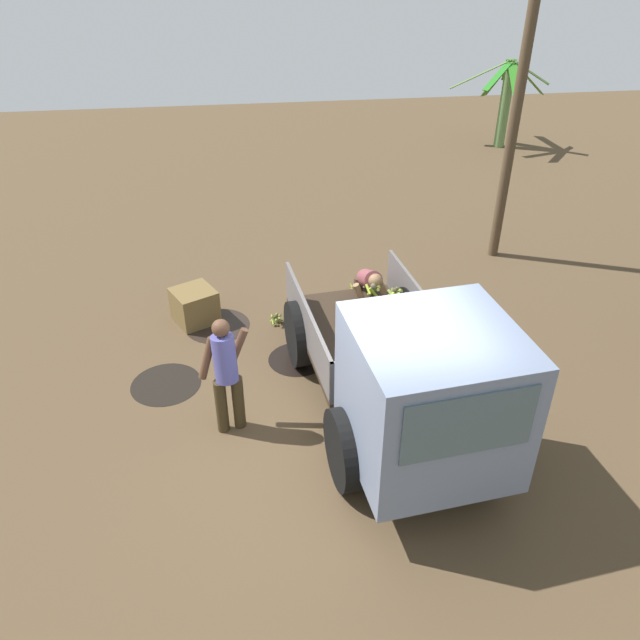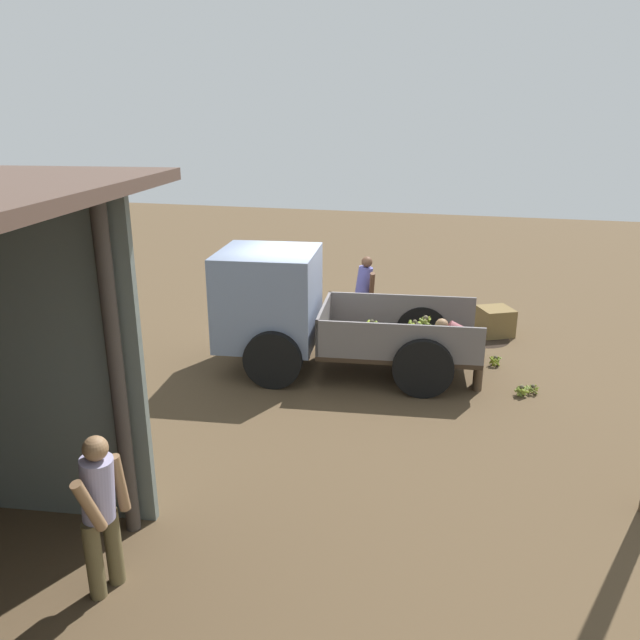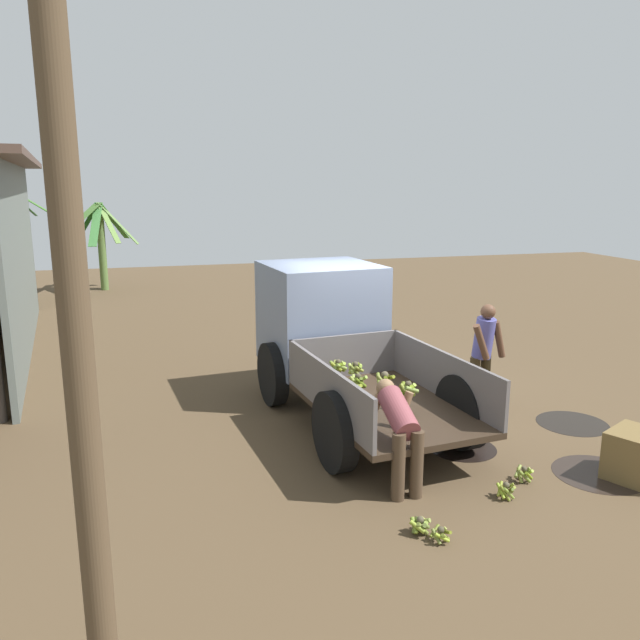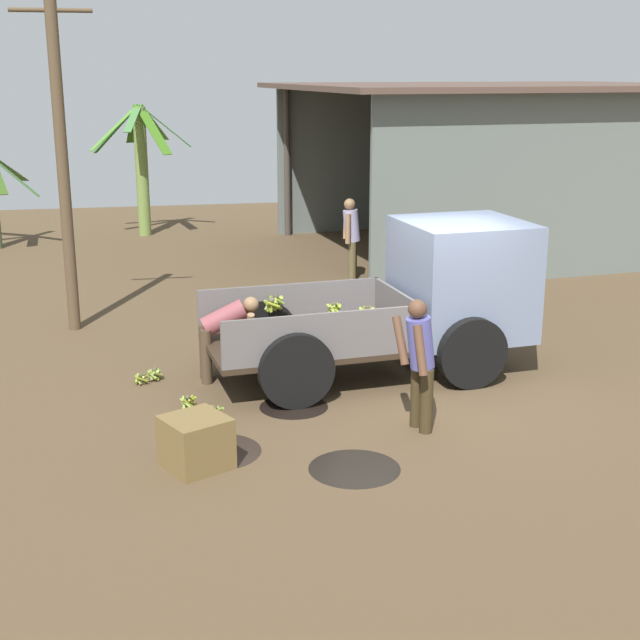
% 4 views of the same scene
% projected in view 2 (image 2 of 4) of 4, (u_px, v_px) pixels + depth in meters
% --- Properties ---
extents(ground, '(36.00, 36.00, 0.00)m').
position_uv_depth(ground, '(317.00, 355.00, 11.97)').
color(ground, brown).
extents(mud_patch_0, '(1.02, 1.02, 0.01)m').
position_uv_depth(mud_patch_0, '(415.00, 322.00, 13.84)').
color(mud_patch_0, black).
rests_on(mud_patch_0, ground).
extents(mud_patch_1, '(1.07, 1.07, 0.01)m').
position_uv_depth(mud_patch_1, '(483.00, 339.00, 12.82)').
color(mud_patch_1, black).
rests_on(mud_patch_1, ground).
extents(mud_patch_2, '(0.89, 0.89, 0.01)m').
position_uv_depth(mud_patch_2, '(422.00, 355.00, 11.96)').
color(mud_patch_2, black).
rests_on(mud_patch_2, ground).
extents(cargo_truck, '(4.71, 2.39, 2.15)m').
position_uv_depth(cargo_truck, '(292.00, 307.00, 11.06)').
color(cargo_truck, '#33261A').
rests_on(cargo_truck, ground).
extents(person_foreground_visitor, '(0.50, 0.70, 1.64)m').
position_uv_depth(person_foreground_visitor, '(364.00, 291.00, 12.94)').
color(person_foreground_visitor, '#382D18').
rests_on(person_foreground_visitor, ground).
extents(person_worker_loading, '(0.84, 0.69, 1.18)m').
position_uv_depth(person_worker_loading, '(464.00, 346.00, 10.40)').
color(person_worker_loading, '#493727').
rests_on(person_worker_loading, ground).
extents(person_bystander_near_shed, '(0.44, 0.68, 1.70)m').
position_uv_depth(person_bystander_near_shed, '(100.00, 508.00, 5.81)').
color(person_bystander_near_shed, brown).
rests_on(person_bystander_near_shed, ground).
extents(banana_bunch_on_ground_0, '(0.24, 0.24, 0.19)m').
position_uv_depth(banana_bunch_on_ground_0, '(479.00, 351.00, 11.90)').
color(banana_bunch_on_ground_0, '#48412F').
rests_on(banana_bunch_on_ground_0, ground).
extents(banana_bunch_on_ground_1, '(0.24, 0.24, 0.19)m').
position_uv_depth(banana_bunch_on_ground_1, '(522.00, 390.00, 10.23)').
color(banana_bunch_on_ground_1, '#4B4431').
rests_on(banana_bunch_on_ground_1, ground).
extents(banana_bunch_on_ground_2, '(0.21, 0.21, 0.17)m').
position_uv_depth(banana_bunch_on_ground_2, '(533.00, 388.00, 10.31)').
color(banana_bunch_on_ground_2, '#443D2C').
rests_on(banana_bunch_on_ground_2, ground).
extents(banana_bunch_on_ground_3, '(0.23, 0.23, 0.20)m').
position_uv_depth(banana_bunch_on_ground_3, '(495.00, 360.00, 11.44)').
color(banana_bunch_on_ground_3, '#4D4532').
rests_on(banana_bunch_on_ground_3, ground).
extents(wooden_crate_0, '(0.86, 0.86, 0.57)m').
position_uv_depth(wooden_crate_0, '(495.00, 321.00, 13.00)').
color(wooden_crate_0, brown).
rests_on(wooden_crate_0, ground).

